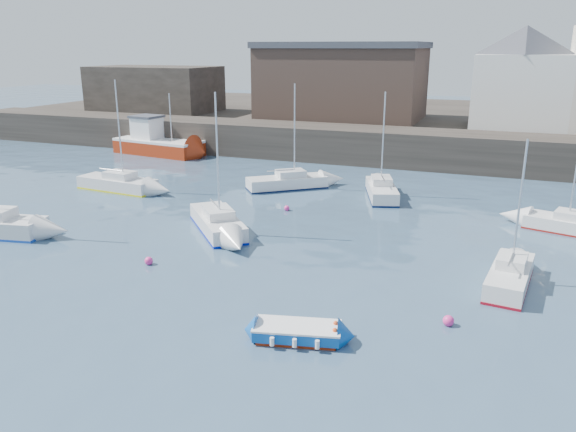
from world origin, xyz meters
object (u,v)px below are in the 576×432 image
(blue_dinghy, at_px, (297,332))
(sailboat_b, at_px, (218,222))
(sailboat_f, at_px, (381,190))
(buoy_mid, at_px, (448,325))
(fishing_boat, at_px, (156,142))
(sailboat_h, at_px, (287,182))
(buoy_near, at_px, (149,264))
(sailboat_e, at_px, (118,183))
(buoy_far, at_px, (287,210))
(sailboat_c, at_px, (510,276))

(blue_dinghy, distance_m, sailboat_b, 13.08)
(sailboat_f, xyz_separation_m, buoy_mid, (6.27, -17.54, -0.50))
(fishing_boat, bearing_deg, buoy_mid, -40.79)
(sailboat_b, distance_m, sailboat_h, 10.57)
(sailboat_h, relative_size, buoy_near, 18.72)
(sailboat_e, height_order, buoy_far, sailboat_e)
(sailboat_c, relative_size, buoy_mid, 15.11)
(buoy_near, bearing_deg, sailboat_b, 83.78)
(sailboat_b, xyz_separation_m, sailboat_e, (-11.12, 5.70, 0.01))
(buoy_near, distance_m, buoy_mid, 14.00)
(buoy_mid, bearing_deg, sailboat_h, 127.04)
(sailboat_e, bearing_deg, buoy_near, -47.55)
(sailboat_b, height_order, sailboat_f, sailboat_b)
(sailboat_f, bearing_deg, fishing_boat, 160.61)
(fishing_boat, bearing_deg, buoy_near, -57.01)
(buoy_mid, distance_m, buoy_far, 16.44)
(sailboat_c, bearing_deg, sailboat_b, 171.53)
(buoy_far, bearing_deg, blue_dinghy, -67.49)
(sailboat_h, bearing_deg, buoy_near, -92.62)
(buoy_far, bearing_deg, sailboat_e, 177.70)
(sailboat_f, height_order, buoy_near, sailboat_f)
(blue_dinghy, relative_size, sailboat_b, 0.43)
(sailboat_h, height_order, buoy_far, sailboat_h)
(sailboat_c, xyz_separation_m, sailboat_h, (-15.28, 12.86, 0.00))
(sailboat_f, bearing_deg, blue_dinghy, -86.13)
(sailboat_c, xyz_separation_m, buoy_mid, (-2.08, -4.63, -0.49))
(fishing_boat, height_order, sailboat_b, sailboat_b)
(sailboat_e, bearing_deg, blue_dinghy, -38.70)
(fishing_boat, xyz_separation_m, sailboat_e, (5.57, -13.28, -0.62))
(sailboat_b, bearing_deg, sailboat_h, 89.35)
(sailboat_b, distance_m, buoy_far, 5.62)
(sailboat_e, distance_m, buoy_near, 15.55)
(blue_dinghy, bearing_deg, sailboat_f, 93.87)
(buoy_near, bearing_deg, buoy_far, 75.61)
(sailboat_b, xyz_separation_m, sailboat_h, (0.12, 10.57, -0.01))
(sailboat_f, bearing_deg, buoy_near, -115.12)
(buoy_near, xyz_separation_m, buoy_far, (2.80, 10.93, 0.00))
(blue_dinghy, bearing_deg, sailboat_h, 112.06)
(buoy_near, height_order, buoy_mid, buoy_mid)
(sailboat_f, relative_size, buoy_mid, 16.89)
(sailboat_e, bearing_deg, fishing_boat, 112.77)
(blue_dinghy, height_order, buoy_near, blue_dinghy)
(sailboat_h, xyz_separation_m, buoy_near, (-0.75, -16.34, -0.49))
(sailboat_h, xyz_separation_m, buoy_mid, (13.20, -17.50, -0.49))
(buoy_near, height_order, buoy_far, buoy_near)
(sailboat_b, distance_m, sailboat_f, 12.75)
(fishing_boat, height_order, sailboat_c, sailboat_c)
(blue_dinghy, xyz_separation_m, buoy_far, (-6.27, 15.14, -0.33))
(sailboat_f, height_order, sailboat_h, sailboat_h)
(blue_dinghy, height_order, sailboat_b, sailboat_b)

